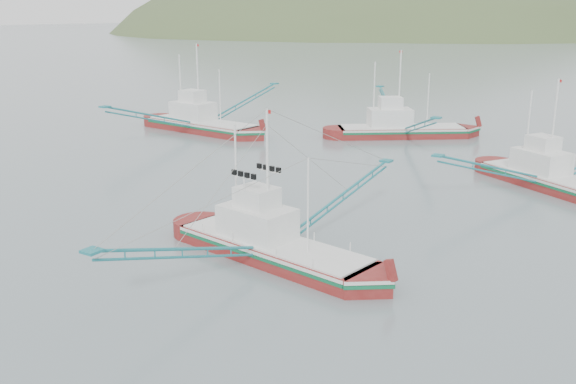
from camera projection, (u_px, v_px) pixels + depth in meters
The scene contains 6 objects.
ground at pixel (232, 270), 36.52m from camera, with size 1200.00×1200.00×0.00m, color slate.
main_boat at pixel (271, 233), 37.83m from camera, with size 13.51×23.62×9.63m.
bg_boat_left at pixel (201, 118), 78.18m from camera, with size 15.77×27.93×11.33m.
bg_boat_far at pixel (401, 117), 74.55m from camera, with size 19.84×23.64×10.76m.
bg_boat_right at pixel (553, 164), 52.79m from camera, with size 16.43×21.92×9.71m.
headland_left at pixel (346, 33), 421.74m from camera, with size 448.00×308.00×210.00m, color #41532A.
Camera 1 is at (20.95, -26.88, 14.23)m, focal length 40.00 mm.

